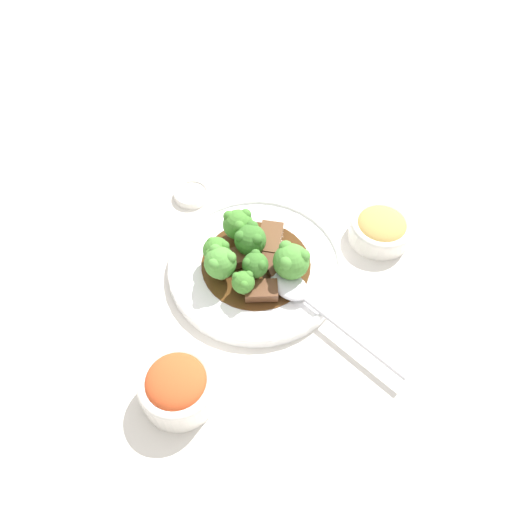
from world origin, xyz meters
The scene contains 17 objects.
ground_plane centered at (0.00, 0.00, 0.00)m, with size 4.00×4.00×0.00m, color silver.
main_plate centered at (0.00, 0.00, 0.01)m, with size 0.27×0.27×0.02m.
beef_strip_0 centered at (-0.03, 0.00, 0.03)m, with size 0.05×0.04×0.02m.
beef_strip_1 centered at (0.01, -0.05, 0.03)m, with size 0.05×0.03×0.01m.
beef_strip_2 centered at (0.02, 0.00, 0.02)m, with size 0.05×0.07×0.01m.
beef_strip_3 centered at (0.02, 0.04, 0.03)m, with size 0.04×0.06×0.01m.
broccoli_floret_0 centered at (0.05, -0.02, 0.05)m, with size 0.05×0.05×0.06m.
broccoli_floret_1 centered at (-0.03, 0.05, 0.05)m, with size 0.05×0.05×0.05m.
broccoli_floret_2 centered at (-0.01, 0.02, 0.05)m, with size 0.05×0.05×0.05m.
broccoli_floret_3 centered at (-0.05, -0.03, 0.05)m, with size 0.05×0.05×0.06m.
broccoli_floret_4 centered at (-0.02, -0.05, 0.04)m, with size 0.03×0.03×0.04m.
broccoli_floret_5 centered at (0.00, -0.03, 0.05)m, with size 0.04×0.04×0.05m.
broccoli_floret_6 centered at (-0.06, 0.00, 0.05)m, with size 0.04×0.04×0.05m.
serving_spoon centered at (0.06, -0.06, 0.03)m, with size 0.19×0.17×0.01m.
side_bowl_kimchi centered at (-0.09, -0.20, 0.03)m, with size 0.10×0.10×0.06m.
side_bowl_appetizer centered at (0.19, 0.07, 0.02)m, with size 0.10×0.10×0.04m.
sauce_dish centered at (-0.11, 0.15, 0.01)m, with size 0.06×0.06×0.01m.
Camera 1 is at (0.02, -0.44, 0.62)m, focal length 35.00 mm.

